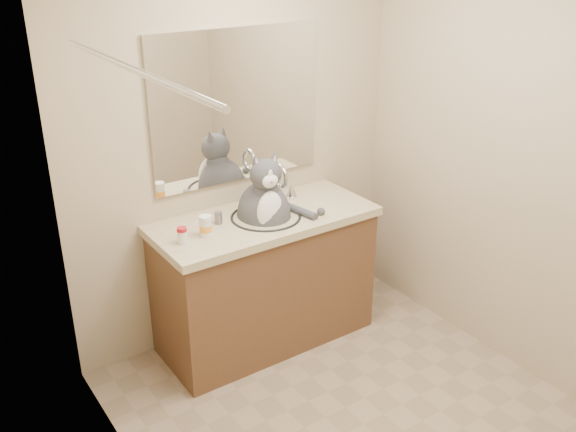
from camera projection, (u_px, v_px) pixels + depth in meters
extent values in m
cube|color=gray|center=(364.00, 425.00, 3.39)|extent=(2.20, 2.50, 0.01)
cube|color=tan|center=(237.00, 147.00, 3.85)|extent=(2.20, 0.01, 2.40)
cube|color=tan|center=(148.00, 287.00, 2.33)|extent=(0.01, 2.50, 2.40)
cube|color=tan|center=(531.00, 170.00, 3.47)|extent=(0.01, 2.50, 2.40)
cube|color=brown|center=(265.00, 283.00, 3.95)|extent=(1.30, 0.55, 0.80)
cube|color=beige|center=(264.00, 220.00, 3.78)|extent=(1.34, 0.59, 0.05)
torus|color=black|center=(266.00, 217.00, 3.75)|extent=(0.42, 0.42, 0.02)
ellipsoid|color=white|center=(266.00, 229.00, 3.79)|extent=(0.40, 0.40, 0.15)
cylinder|color=silver|center=(274.00, 187.00, 3.93)|extent=(0.03, 0.03, 0.18)
torus|color=silver|center=(280.00, 176.00, 3.84)|extent=(0.03, 0.16, 0.16)
cone|color=silver|center=(291.00, 190.00, 4.02)|extent=(0.06, 0.06, 0.08)
cube|color=white|center=(238.00, 107.00, 3.73)|extent=(1.10, 0.02, 0.90)
cube|color=beige|center=(155.00, 317.00, 2.52)|extent=(0.01, 1.20, 1.90)
cylinder|color=silver|center=(130.00, 68.00, 2.12)|extent=(0.02, 1.30, 0.02)
ellipsoid|color=#46464B|center=(264.00, 216.00, 3.78)|extent=(0.38, 0.41, 0.42)
ellipsoid|color=white|center=(270.00, 213.00, 3.66)|extent=(0.19, 0.13, 0.26)
ellipsoid|color=#46464B|center=(266.00, 174.00, 3.63)|extent=(0.22, 0.21, 0.18)
ellipsoid|color=white|center=(270.00, 181.00, 3.57)|extent=(0.11, 0.07, 0.08)
sphere|color=#D88C8C|center=(272.00, 182.00, 3.54)|extent=(0.02, 0.02, 0.02)
cone|color=#46464B|center=(256.00, 160.00, 3.59)|extent=(0.09, 0.08, 0.09)
cone|color=#46464B|center=(274.00, 158.00, 3.62)|extent=(0.09, 0.08, 0.09)
cylinder|color=#46464B|center=(299.00, 210.00, 3.80)|extent=(0.10, 0.28, 0.05)
cylinder|color=white|center=(182.00, 237.00, 3.43)|extent=(0.06, 0.06, 0.07)
cylinder|color=#AA121B|center=(182.00, 229.00, 3.41)|extent=(0.07, 0.07, 0.02)
cylinder|color=white|center=(206.00, 228.00, 3.51)|extent=(0.09, 0.09, 0.10)
cylinder|color=orange|center=(206.00, 228.00, 3.51)|extent=(0.09, 0.09, 0.04)
cylinder|color=white|center=(205.00, 218.00, 3.48)|extent=(0.09, 0.09, 0.02)
cylinder|color=slate|center=(218.00, 218.00, 3.66)|extent=(0.05, 0.05, 0.07)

